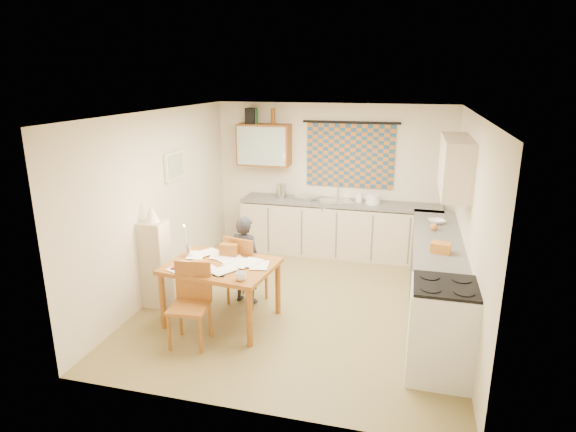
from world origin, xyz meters
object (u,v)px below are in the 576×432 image
(counter_right, at_px, (436,274))
(chair_far, at_px, (247,282))
(person, at_px, (245,260))
(shelf_stand, at_px, (156,264))
(stove, at_px, (442,331))
(dining_table, at_px, (222,292))
(counter_back, at_px, (339,229))

(counter_right, distance_m, chair_far, 2.48)
(person, relative_size, shelf_stand, 1.04)
(counter_right, bearing_deg, stove, -90.00)
(chair_far, bearing_deg, stove, 169.47)
(chair_far, height_order, shelf_stand, shelf_stand)
(counter_right, relative_size, dining_table, 2.17)
(counter_right, height_order, person, person)
(chair_far, xyz_separation_m, person, (-0.02, 0.02, 0.30))
(dining_table, distance_m, shelf_stand, 1.03)
(shelf_stand, bearing_deg, dining_table, -11.22)
(person, bearing_deg, stove, 165.95)
(counter_right, xyz_separation_m, person, (-2.44, -0.48, 0.15))
(dining_table, relative_size, person, 1.14)
(stove, relative_size, dining_table, 0.73)
(counter_back, distance_m, dining_table, 2.87)
(counter_right, xyz_separation_m, chair_far, (-2.42, -0.50, -0.16))
(dining_table, xyz_separation_m, shelf_stand, (-0.99, 0.20, 0.20))
(counter_back, xyz_separation_m, stove, (1.51, -3.18, 0.05))
(counter_right, xyz_separation_m, stove, (0.00, -1.56, 0.05))
(counter_right, height_order, dining_table, counter_right)
(counter_right, distance_m, person, 2.49)
(counter_back, relative_size, shelf_stand, 2.87)
(dining_table, distance_m, person, 0.62)
(dining_table, distance_m, chair_far, 0.57)
(counter_back, distance_m, chair_far, 2.31)
(counter_back, bearing_deg, chair_far, -113.29)
(counter_right, relative_size, shelf_stand, 2.57)
(chair_far, relative_size, shelf_stand, 0.83)
(stove, xyz_separation_m, shelf_stand, (-3.54, 0.71, 0.08))
(shelf_stand, bearing_deg, person, 18.75)
(stove, height_order, shelf_stand, shelf_stand)
(stove, relative_size, chair_far, 1.04)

